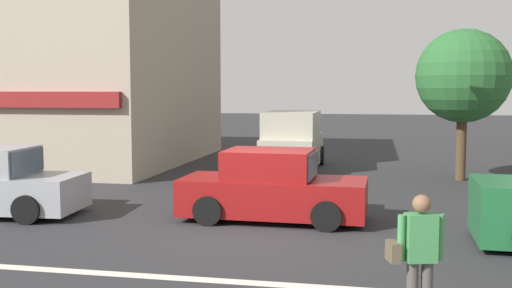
% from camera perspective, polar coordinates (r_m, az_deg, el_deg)
% --- Properties ---
extents(ground_plane, '(120.00, 120.00, 0.00)m').
position_cam_1_polar(ground_plane, '(12.72, -0.50, -8.03)').
color(ground_plane, '#2B2B2D').
extents(lane_marking_stripe, '(9.00, 0.24, 0.01)m').
position_cam_1_polar(lane_marking_stripe, '(9.44, -5.00, -12.75)').
color(lane_marking_stripe, silver).
rests_on(lane_marking_stripe, ground).
extents(building_left_block, '(11.64, 10.99, 8.20)m').
position_cam_1_polar(building_left_block, '(26.13, -19.07, 7.53)').
color(building_left_block, tan).
rests_on(building_left_block, ground).
extents(street_tree, '(2.98, 2.98, 4.84)m').
position_cam_1_polar(street_tree, '(20.21, 19.13, 6.10)').
color(street_tree, '#4C3823').
rests_on(street_tree, ground).
extents(utility_pole_near_left, '(1.40, 0.22, 8.36)m').
position_cam_1_polar(utility_pole_near_left, '(21.08, -21.76, 8.69)').
color(utility_pole_near_left, brown).
rests_on(utility_pole_near_left, ground).
extents(traffic_light_mast, '(4.89, 0.29, 6.20)m').
position_cam_1_polar(traffic_light_mast, '(16.08, 23.08, 9.75)').
color(traffic_light_mast, '#47474C').
rests_on(traffic_light_mast, ground).
extents(sedan_crossing_rightbound, '(4.13, 1.94, 1.58)m').
position_cam_1_polar(sedan_crossing_rightbound, '(13.39, 1.58, -4.26)').
color(sedan_crossing_rightbound, maroon).
rests_on(sedan_crossing_rightbound, ground).
extents(van_waiting_far, '(2.07, 4.62, 2.11)m').
position_cam_1_polar(van_waiting_far, '(21.96, 3.52, 0.22)').
color(van_waiting_far, '#B7B29E').
rests_on(van_waiting_far, ground).
extents(pedestrian_foreground_with_bag, '(0.69, 0.36, 1.67)m').
position_cam_1_polar(pedestrian_foreground_with_bag, '(7.53, 15.20, -10.07)').
color(pedestrian_foreground_with_bag, '#4C4742').
rests_on(pedestrian_foreground_with_bag, ground).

